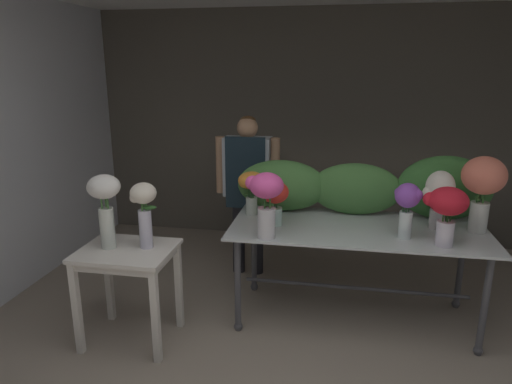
% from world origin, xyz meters
% --- Properties ---
extents(ground_plane, '(8.05, 8.05, 0.00)m').
position_xyz_m(ground_plane, '(0.00, 1.83, 0.00)').
color(ground_plane, gray).
extents(wall_back, '(5.18, 0.12, 2.67)m').
position_xyz_m(wall_back, '(0.00, 3.66, 1.33)').
color(wall_back, '#5B564C').
rests_on(wall_back, ground).
extents(wall_left, '(0.12, 3.78, 2.67)m').
position_xyz_m(wall_left, '(-2.59, 1.83, 1.33)').
color(wall_left, silver).
rests_on(wall_left, ground).
extents(display_table_glass, '(1.99, 0.89, 0.81)m').
position_xyz_m(display_table_glass, '(0.49, 1.76, 0.69)').
color(display_table_glass, silver).
rests_on(display_table_glass, ground).
extents(side_table_white, '(0.68, 0.55, 0.74)m').
position_xyz_m(side_table_white, '(-1.18, 1.15, 0.63)').
color(side_table_white, silver).
rests_on(side_table_white, ground).
extents(florist, '(0.63, 0.24, 1.58)m').
position_xyz_m(florist, '(-0.54, 2.47, 0.98)').
color(florist, '#232328').
rests_on(florist, ground).
extents(foliage_backdrop, '(2.11, 0.31, 0.53)m').
position_xyz_m(foliage_backdrop, '(0.52, 2.09, 1.05)').
color(foliage_backdrop, '#477F3D').
rests_on(foliage_backdrop, display_table_glass).
extents(vase_coral_peonies, '(0.32, 0.32, 0.59)m').
position_xyz_m(vase_coral_peonies, '(1.38, 1.82, 1.19)').
color(vase_coral_peonies, silver).
rests_on(vase_coral_peonies, display_table_glass).
extents(vase_crimson_dahlias, '(0.30, 0.27, 0.43)m').
position_xyz_m(vase_crimson_dahlias, '(1.07, 1.48, 1.08)').
color(vase_crimson_dahlias, silver).
rests_on(vase_crimson_dahlias, display_table_glass).
extents(vase_sunset_carnations, '(0.23, 0.23, 0.37)m').
position_xyz_m(vase_sunset_carnations, '(-0.40, 1.93, 1.06)').
color(vase_sunset_carnations, silver).
rests_on(vase_sunset_carnations, display_table_glass).
extents(vase_scarlet_tulips, '(0.25, 0.22, 0.36)m').
position_xyz_m(vase_scarlet_tulips, '(-0.17, 1.69, 1.03)').
color(vase_scarlet_tulips, silver).
rests_on(vase_scarlet_tulips, display_table_glass).
extents(vase_fuchsia_ranunculus, '(0.28, 0.25, 0.49)m').
position_xyz_m(vase_fuchsia_ranunculus, '(-0.19, 1.40, 1.11)').
color(vase_fuchsia_ranunculus, silver).
rests_on(vase_fuchsia_ranunculus, display_table_glass).
extents(vase_ivory_freesia, '(0.24, 0.22, 0.46)m').
position_xyz_m(vase_ivory_freesia, '(1.09, 1.84, 1.09)').
color(vase_ivory_freesia, silver).
rests_on(vase_ivory_freesia, display_table_glass).
extents(vase_violet_hydrangea, '(0.19, 0.18, 0.42)m').
position_xyz_m(vase_violet_hydrangea, '(0.82, 1.57, 1.07)').
color(vase_violet_hydrangea, silver).
rests_on(vase_violet_hydrangea, display_table_glass).
extents(vase_white_roses_tall, '(0.23, 0.23, 0.55)m').
position_xyz_m(vase_white_roses_tall, '(-1.32, 1.15, 1.10)').
color(vase_white_roses_tall, silver).
rests_on(vase_white_roses_tall, side_table_white).
extents(vase_cream_lisianthus_tall, '(0.19, 0.19, 0.49)m').
position_xyz_m(vase_cream_lisianthus_tall, '(-1.04, 1.21, 1.05)').
color(vase_cream_lisianthus_tall, silver).
rests_on(vase_cream_lisianthus_tall, side_table_white).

